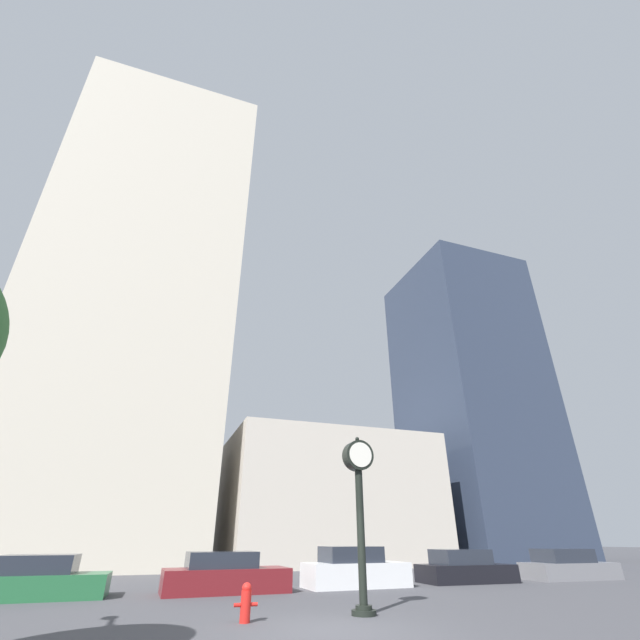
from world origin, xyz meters
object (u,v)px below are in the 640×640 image
car_green (40,580)px  car_white (355,570)px  car_maroon (225,575)px  car_grey (568,567)px  car_black (464,569)px  fire_hydrant_near (246,602)px  street_clock (359,495)px

car_green → car_white: 11.19m
car_maroon → car_grey: size_ratio=1.00×
car_black → car_grey: (5.72, -0.25, -0.00)m
car_black → car_maroon: bearing=-175.6°
car_maroon → car_grey: 16.41m
car_black → fire_hydrant_near: 12.98m
car_maroon → car_grey: bearing=-0.8°
fire_hydrant_near → street_clock: bearing=1.2°
street_clock → car_black: size_ratio=1.06×
street_clock → car_white: (2.59, 6.45, -2.22)m
street_clock → fire_hydrant_near: 3.91m
car_green → car_black: bearing=1.8°
street_clock → car_grey: bearing=25.0°
car_maroon → car_white: 5.25m
car_white → fire_hydrant_near: car_white is taller
car_green → car_maroon: car_maroon is taller
street_clock → car_green: 10.99m
car_maroon → fire_hydrant_near: car_maroon is taller
car_maroon → car_black: car_maroon is taller
street_clock → fire_hydrant_near: bearing=-178.8°
street_clock → car_maroon: size_ratio=0.99×
car_maroon → car_grey: (16.41, 0.22, -0.01)m
car_white → car_black: (5.44, 0.22, -0.07)m
car_green → car_white: (11.19, -0.01, 0.09)m
car_black → car_grey: bearing=-0.6°
car_green → car_grey: 22.35m
fire_hydrant_near → car_black: bearing=31.2°
street_clock → car_maroon: street_clock is taller
car_black → fire_hydrant_near: car_black is taller
car_grey → car_black: bearing=-179.9°
car_maroon → car_white: (5.25, 0.25, 0.06)m
car_white → car_black: size_ratio=1.00×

